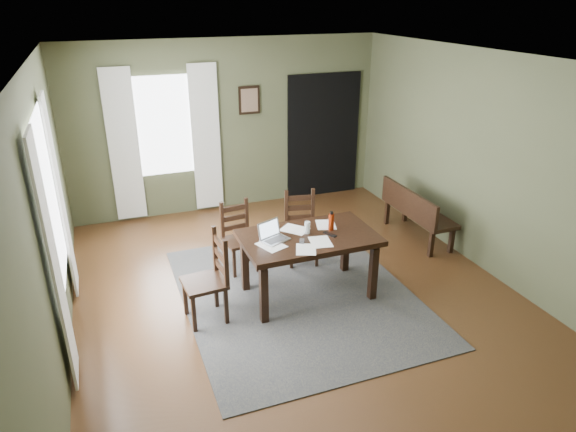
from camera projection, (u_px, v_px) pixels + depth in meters
name	position (u px, v px, depth m)	size (l,w,h in m)	color
ground	(297.00, 295.00, 6.10)	(5.00, 6.00, 0.01)	#492C16
room_shell	(298.00, 148.00, 5.38)	(5.02, 6.02, 2.71)	#4A4F33
rug	(297.00, 294.00, 6.10)	(2.60, 3.20, 0.01)	#383838
dining_table	(309.00, 243.00, 5.85)	(1.53, 0.92, 0.76)	black
chair_end	(209.00, 279.00, 5.47)	(0.47, 0.47, 1.00)	black
chair_back_left	(239.00, 237.00, 6.52)	(0.43, 0.44, 0.89)	black
chair_back_right	(301.00, 228.00, 6.72)	(0.49, 0.49, 0.95)	black
bench	(415.00, 209.00, 7.34)	(0.43, 1.35, 0.76)	black
laptop	(272.00, 235.00, 5.70)	(0.37, 0.33, 0.20)	#B7B7BC
computer_mouse	(302.00, 241.00, 5.64)	(0.05, 0.08, 0.03)	#3F3F42
tv_remote	(330.00, 234.00, 5.81)	(0.05, 0.17, 0.02)	black
drinking_glass	(307.00, 227.00, 5.83)	(0.06, 0.06, 0.14)	silver
water_bottle	(331.00, 221.00, 5.91)	(0.08, 0.08, 0.23)	#A72D0C
paper_a	(271.00, 245.00, 5.58)	(0.23, 0.30, 0.00)	white
paper_b	(321.00, 242.00, 5.65)	(0.22, 0.29, 0.00)	white
paper_c	(295.00, 229.00, 5.95)	(0.23, 0.30, 0.00)	white
paper_d	(326.00, 225.00, 6.07)	(0.22, 0.29, 0.00)	white
paper_e	(306.00, 249.00, 5.49)	(0.21, 0.27, 0.00)	white
window_left	(50.00, 203.00, 4.90)	(0.01, 1.30, 1.70)	white
window_back	(164.00, 126.00, 7.75)	(1.00, 0.01, 1.50)	white
curtain_left_near	(55.00, 265.00, 4.30)	(0.03, 0.48, 2.30)	silver
curtain_left_far	(61.00, 198.00, 5.71)	(0.03, 0.48, 2.30)	silver
curtain_back_left	(124.00, 147.00, 7.62)	(0.44, 0.03, 2.30)	silver
curtain_back_right	(206.00, 139.00, 8.02)	(0.44, 0.03, 2.30)	silver
framed_picture	(249.00, 100.00, 8.06)	(0.34, 0.03, 0.44)	black
doorway_back	(323.00, 136.00, 8.76)	(1.30, 0.03, 2.10)	black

